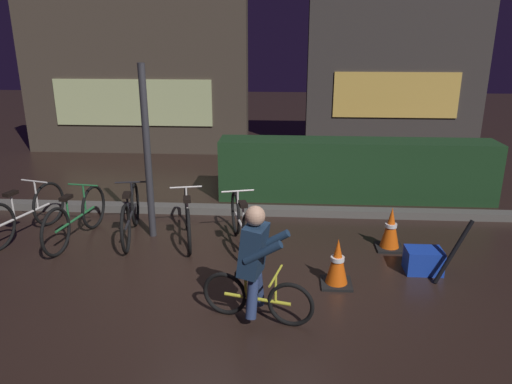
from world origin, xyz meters
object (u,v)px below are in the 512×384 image
Objects in this scene: parked_bike_leftmost at (24,214)px; blue_crate at (423,261)px; closed_umbrella at (453,252)px; traffic_cone_near at (337,263)px; traffic_cone_far at (391,229)px; street_post at (147,154)px; cyclist at (255,263)px; parked_bike_center_left at (131,215)px; parked_bike_right_mid at (241,224)px; parked_bike_left_mid at (76,218)px; parked_bike_center_right at (188,218)px.

parked_bike_leftmost reaches higher than blue_crate.
traffic_cone_near is at bearing 172.05° from closed_umbrella.
traffic_cone_far is 0.70× the size of closed_umbrella.
traffic_cone_far is (3.37, -0.23, -0.94)m from street_post.
closed_umbrella is at bearing 36.00° from cyclist.
traffic_cone_near is at bearing -123.31° from parked_bike_center_left.
parked_bike_leftmost is 5.19m from traffic_cone_far.
street_post is at bearing 62.12° from parked_bike_right_mid.
blue_crate is at bearing -13.85° from street_post.
parked_bike_leftmost is 2.82× the size of traffic_cone_near.
parked_bike_right_mid is at bearing -84.25° from parked_bike_left_mid.
parked_bike_leftmost is at bearing -174.91° from street_post.
parked_bike_leftmost is 3.74× the size of blue_crate.
cyclist is (-1.73, -1.84, 0.34)m from traffic_cone_far.
street_post is 1.58× the size of parked_bike_right_mid.
blue_crate is at bearing -83.12° from parked_bike_leftmost.
parked_bike_left_mid is at bearing -179.83° from traffic_cone_far.
blue_crate is at bearing -119.73° from parked_bike_right_mid.
traffic_cone_near is (1.22, -1.00, -0.06)m from parked_bike_right_mid.
parked_bike_leftmost reaches higher than traffic_cone_far.
parked_bike_leftmost is at bearing 172.32° from blue_crate.
blue_crate is at bearing -117.56° from parked_bike_center_right.
closed_umbrella reaches higher than traffic_cone_near.
parked_bike_left_mid reaches higher than parked_bike_right_mid.
traffic_cone_far is 0.74m from blue_crate.
parked_bike_leftmost reaches higher than parked_bike_center_right.
parked_bike_left_mid is at bearing 172.01° from blue_crate.
traffic_cone_far is at bearing 112.65° from blue_crate.
parked_bike_leftmost is 5.81m from closed_umbrella.
parked_bike_right_mid is 1.84× the size of closed_umbrella.
closed_umbrella reaches higher than parked_bike_center_left.
traffic_cone_near is 1.35m from traffic_cone_far.
traffic_cone_far is 2.54m from cyclist.
traffic_cone_near reaches higher than blue_crate.
closed_umbrella reaches higher than parked_bike_leftmost.
parked_bike_left_mid is 3.24m from cyclist.
parked_bike_leftmost is 1.54m from parked_bike_center_left.
parked_bike_center_right is 2.57× the size of traffic_cone_far.
parked_bike_left_mid is 2.75× the size of traffic_cone_far.
parked_bike_center_left is (0.74, 0.16, 0.00)m from parked_bike_left_mid.
parked_bike_leftmost is 1.00× the size of parked_bike_center_left.
blue_crate is at bearing 19.97° from traffic_cone_near.
street_post reaches higher than cyclist.
parked_bike_right_mid is 3.55× the size of blue_crate.
traffic_cone_far is (3.66, -0.15, -0.06)m from parked_bike_center_left.
parked_bike_leftmost is 2.37m from parked_bike_center_right.
traffic_cone_near is at bearing -27.02° from street_post.
parked_bike_left_mid is 1.07× the size of parked_bike_center_right.
street_post is at bearing -70.35° from parked_bike_leftmost.
traffic_cone_near is (2.00, -1.19, -0.05)m from parked_bike_center_right.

